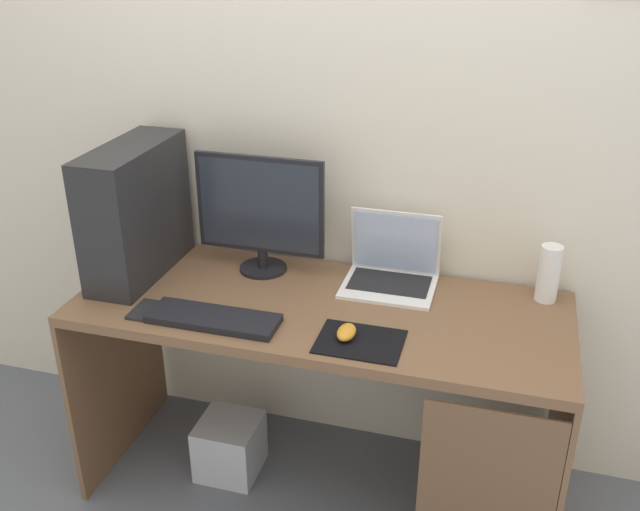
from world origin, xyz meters
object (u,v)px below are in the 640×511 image
at_px(speaker, 549,273).
at_px(keyboard, 214,319).
at_px(pc_tower, 136,211).
at_px(monitor, 260,213).
at_px(laptop, 391,270).
at_px(cell_phone, 144,310).
at_px(mouse_left, 346,332).
at_px(subwoofer, 230,446).

bearing_deg(speaker, keyboard, -156.45).
height_order(pc_tower, keyboard, pc_tower).
relative_size(monitor, laptop, 1.47).
bearing_deg(pc_tower, laptop, 9.51).
bearing_deg(cell_phone, monitor, 55.16).
relative_size(monitor, cell_phone, 3.58).
relative_size(pc_tower, cell_phone, 3.78).
relative_size(keyboard, mouse_left, 4.38).
distance_m(pc_tower, monitor, 0.44).
bearing_deg(subwoofer, cell_phone, -135.60).
relative_size(speaker, subwoofer, 0.88).
bearing_deg(monitor, keyboard, -93.42).
xyz_separation_m(speaker, cell_phone, (-1.26, -0.44, -0.09)).
bearing_deg(laptop, pc_tower, -170.49).
xyz_separation_m(pc_tower, subwoofer, (0.33, -0.08, -0.90)).
bearing_deg(laptop, speaker, 3.19).
xyz_separation_m(keyboard, cell_phone, (-0.25, -0.00, -0.01)).
height_order(speaker, keyboard, speaker).
relative_size(mouse_left, subwoofer, 0.43).
bearing_deg(laptop, keyboard, -139.99).
bearing_deg(monitor, cell_phone, -124.84).
bearing_deg(keyboard, mouse_left, 2.67).
distance_m(keyboard, subwoofer, 0.70).
bearing_deg(cell_phone, pc_tower, 119.48).
relative_size(laptop, speaker, 1.61).
distance_m(pc_tower, keyboard, 0.52).
bearing_deg(keyboard, pc_tower, 146.27).
height_order(pc_tower, laptop, pc_tower).
xyz_separation_m(laptop, keyboard, (-0.49, -0.41, -0.04)).
relative_size(monitor, subwoofer, 2.07).
bearing_deg(mouse_left, keyboard, -177.33).
distance_m(speaker, subwoofer, 1.34).
distance_m(pc_tower, subwoofer, 0.96).
relative_size(pc_tower, monitor, 1.06).
xyz_separation_m(laptop, speaker, (0.52, 0.03, 0.05)).
xyz_separation_m(pc_tower, keyboard, (0.39, -0.26, -0.22)).
distance_m(pc_tower, cell_phone, 0.38).
bearing_deg(laptop, monitor, -176.69).
distance_m(monitor, laptop, 0.50).
height_order(keyboard, cell_phone, keyboard).
height_order(laptop, subwoofer, laptop).
xyz_separation_m(monitor, mouse_left, (0.41, -0.36, -0.21)).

